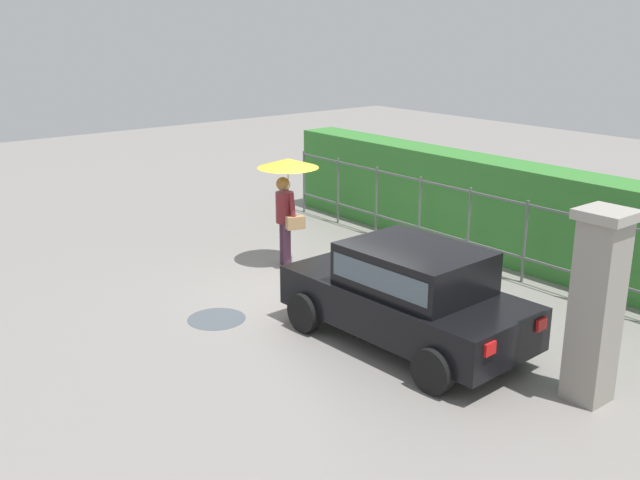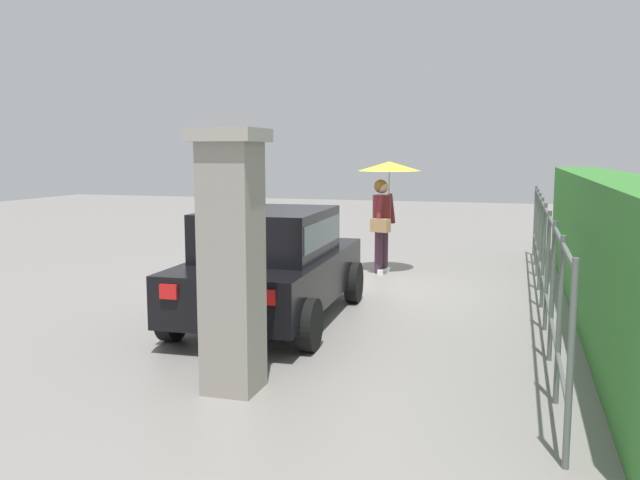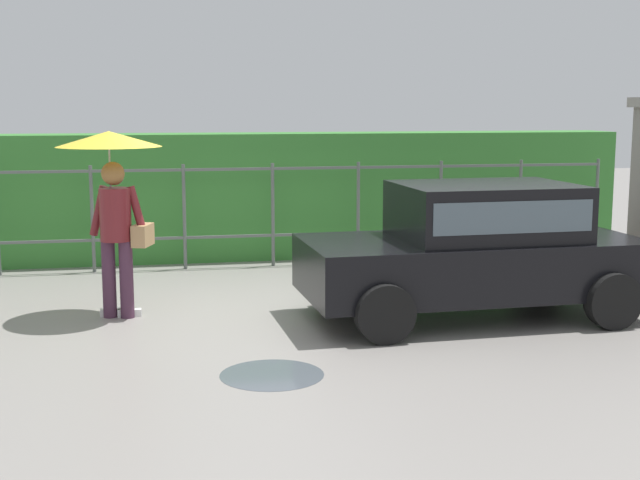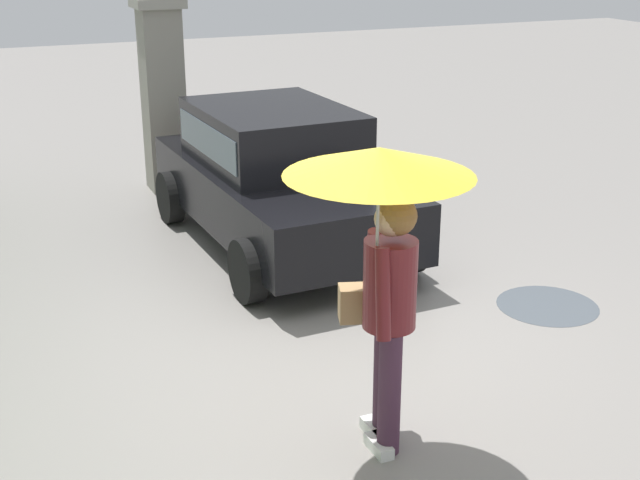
# 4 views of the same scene
# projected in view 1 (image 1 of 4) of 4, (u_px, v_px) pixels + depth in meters

# --- Properties ---
(ground_plane) EXTENTS (40.00, 40.00, 0.00)m
(ground_plane) POSITION_uv_depth(u_px,v_px,m) (327.00, 293.00, 12.49)
(ground_plane) COLOR gray
(car) EXTENTS (3.79, 1.98, 1.48)m
(car) POSITION_uv_depth(u_px,v_px,m) (408.00, 291.00, 10.33)
(car) COLOR black
(car) RESTS_ON ground
(pedestrian) EXTENTS (1.14, 1.14, 2.05)m
(pedestrian) POSITION_uv_depth(u_px,v_px,m) (287.00, 185.00, 13.48)
(pedestrian) COLOR #47283D
(pedestrian) RESTS_ON ground
(gate_pillar) EXTENTS (0.60, 0.60, 2.42)m
(gate_pillar) POSITION_uv_depth(u_px,v_px,m) (597.00, 305.00, 8.67)
(gate_pillar) COLOR gray
(gate_pillar) RESTS_ON ground
(fence_section) EXTENTS (10.22, 0.05, 1.50)m
(fence_section) POSITION_uv_depth(u_px,v_px,m) (469.00, 222.00, 13.73)
(fence_section) COLOR #59605B
(fence_section) RESTS_ON ground
(hedge_row) EXTENTS (11.17, 0.90, 1.90)m
(hedge_row) POSITION_uv_depth(u_px,v_px,m) (497.00, 209.00, 14.20)
(hedge_row) COLOR #387F33
(hedge_row) RESTS_ON ground
(puddle_near) EXTENTS (0.92, 0.92, 0.00)m
(puddle_near) POSITION_uv_depth(u_px,v_px,m) (217.00, 319.00, 11.42)
(puddle_near) COLOR #4C545B
(puddle_near) RESTS_ON ground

